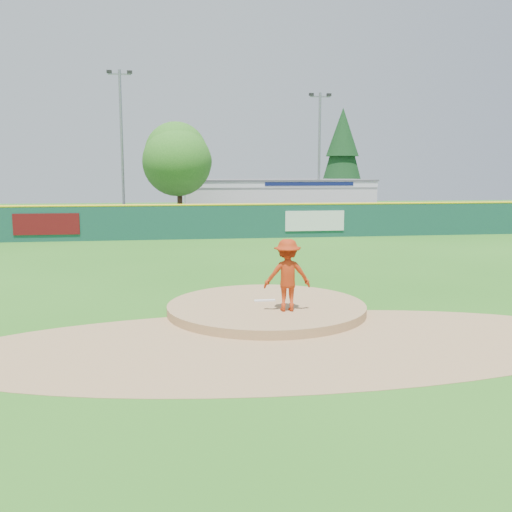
{
  "coord_description": "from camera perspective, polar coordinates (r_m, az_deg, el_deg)",
  "views": [
    {
      "loc": [
        -2.54,
        -15.28,
        3.86
      ],
      "look_at": [
        0.0,
        2.0,
        1.3
      ],
      "focal_mm": 40.0,
      "sensor_mm": 36.0,
      "label": 1
    }
  ],
  "objects": [
    {
      "name": "pitchers_mound",
      "position": [
        15.96,
        1.05,
        -5.66
      ],
      "size": [
        5.5,
        5.5,
        0.5
      ],
      "primitive_type": "cylinder",
      "color": "#9E774C",
      "rests_on": "ground"
    },
    {
      "name": "pool_building_grp",
      "position": [
        48.09,
        1.88,
        5.72
      ],
      "size": [
        15.2,
        8.2,
        3.31
      ],
      "color": "silver",
      "rests_on": "ground"
    },
    {
      "name": "deciduous_tree",
      "position": [
        40.29,
        -7.7,
        9.25
      ],
      "size": [
        5.6,
        5.6,
        7.36
      ],
      "color": "#382314",
      "rests_on": "ground"
    },
    {
      "name": "playground_slide",
      "position": [
        39.67,
        -21.37,
        3.44
      ],
      "size": [
        1.1,
        3.11,
        1.72
      ],
      "color": "blue",
      "rests_on": "ground"
    },
    {
      "name": "outfield_fence",
      "position": [
        33.49,
        -3.99,
        3.57
      ],
      "size": [
        40.0,
        0.14,
        2.07
      ],
      "color": "#15443A",
      "rests_on": "ground"
    },
    {
      "name": "van",
      "position": [
        37.24,
        -4.13,
        3.41
      ],
      "size": [
        5.0,
        2.88,
        1.31
      ],
      "primitive_type": "imported",
      "rotation": [
        0.0,
        0.0,
        1.41
      ],
      "color": "white",
      "rests_on": "parking_lot"
    },
    {
      "name": "pitching_rubber",
      "position": [
        16.19,
        0.88,
        -4.48
      ],
      "size": [
        0.6,
        0.15,
        0.04
      ],
      "primitive_type": "cube",
      "color": "white",
      "rests_on": "pitchers_mound"
    },
    {
      "name": "pitcher",
      "position": [
        14.96,
        3.15,
        -1.91
      ],
      "size": [
        1.26,
        0.76,
        1.9
      ],
      "primitive_type": "imported",
      "rotation": [
        0.0,
        0.0,
        3.1
      ],
      "color": "#A62D0E",
      "rests_on": "pitchers_mound"
    },
    {
      "name": "fence_banners",
      "position": [
        33.33,
        -7.1,
        3.35
      ],
      "size": [
        19.05,
        0.04,
        1.2
      ],
      "color": "#5D0D10",
      "rests_on": "ground"
    },
    {
      "name": "light_pole_right",
      "position": [
        45.79,
        6.34,
        10.4
      ],
      "size": [
        1.75,
        0.25,
        10.0
      ],
      "color": "gray",
      "rests_on": "ground"
    },
    {
      "name": "infield_dirt_arc",
      "position": [
        13.12,
        3.22,
        -8.76
      ],
      "size": [
        15.4,
        15.4,
        0.01
      ],
      "primitive_type": "cylinder",
      "color": "#9E774C",
      "rests_on": "ground"
    },
    {
      "name": "conifer_tree",
      "position": [
        53.61,
        8.62,
        10.04
      ],
      "size": [
        4.4,
        4.4,
        9.5
      ],
      "color": "#382314",
      "rests_on": "ground"
    },
    {
      "name": "light_pole_left",
      "position": [
        42.48,
        -13.28,
        11.08
      ],
      "size": [
        1.75,
        0.25,
        11.0
      ],
      "color": "gray",
      "rests_on": "ground"
    },
    {
      "name": "ground",
      "position": [
        15.96,
        1.05,
        -5.66
      ],
      "size": [
        120.0,
        120.0,
        0.0
      ],
      "primitive_type": "plane",
      "color": "#286B19",
      "rests_on": "ground"
    },
    {
      "name": "parking_lot",
      "position": [
        42.53,
        -4.91,
        3.11
      ],
      "size": [
        44.0,
        16.0,
        0.02
      ],
      "primitive_type": "cube",
      "color": "#38383A",
      "rests_on": "ground"
    }
  ]
}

